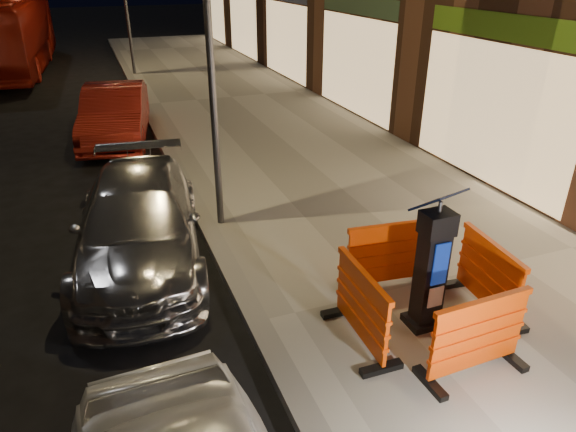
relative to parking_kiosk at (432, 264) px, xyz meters
name	(u,v)px	position (x,y,z in m)	size (l,w,h in m)	color
ground_plane	(259,330)	(-2.01, 0.81, -1.06)	(120.00, 120.00, 0.00)	black
sidewalk	(447,281)	(0.99, 0.81, -0.98)	(6.00, 60.00, 0.15)	gray
kerb	(259,326)	(-2.01, 0.81, -0.98)	(0.30, 60.00, 0.15)	slate
parking_kiosk	(432,264)	(0.00, 0.00, 0.00)	(0.57, 0.57, 1.81)	black
barrier_front	(477,337)	(0.00, -0.95, -0.40)	(1.30, 0.53, 1.01)	#E84205
barrier_back	(389,255)	(0.00, 0.95, -0.40)	(1.30, 0.53, 1.01)	#E84205
barrier_kerbside	(361,307)	(-0.95, 0.00, -0.40)	(1.30, 0.53, 1.01)	#E84205
barrier_bldgside	(488,277)	(0.95, 0.00, -0.40)	(1.30, 0.53, 1.01)	#E84205
car_silver	(144,260)	(-3.23, 3.21, -1.06)	(1.90, 4.68, 1.36)	#A2A2A6
car_red	(119,140)	(-3.10, 10.00, -1.06)	(1.55, 4.45, 1.47)	maroon
bus_doubledecker	(16,71)	(-6.68, 22.16, -1.06)	(2.75, 11.74, 3.27)	maroon
street_lamp_mid	(210,52)	(-1.76, 3.81, 2.09)	(0.12, 0.12, 6.00)	#3F3F44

